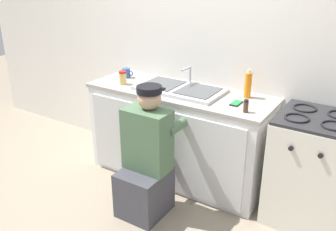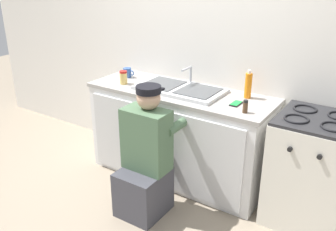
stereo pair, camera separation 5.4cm
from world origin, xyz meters
name	(u,v)px [view 1 (the left image)]	position (x,y,z in m)	size (l,w,h in m)	color
ground_plane	(162,189)	(0.00, 0.00, 0.00)	(12.00, 12.00, 0.00)	gray
back_wall	(199,45)	(0.00, 0.65, 1.25)	(6.00, 0.10, 2.50)	silver
counter_cabinet	(179,136)	(0.00, 0.29, 0.43)	(1.71, 0.62, 0.86)	white
countertop	(180,92)	(0.00, 0.30, 0.88)	(1.75, 0.62, 0.03)	#9E9993
sink_double_basin	(180,88)	(0.00, 0.30, 0.91)	(0.80, 0.44, 0.19)	silver
stove_range	(310,169)	(1.22, 0.30, 0.46)	(0.58, 0.62, 0.92)	silver
plumber_person	(146,163)	(0.06, -0.33, 0.46)	(0.42, 0.61, 1.10)	#3F3F47
soap_bottle_orange	(248,85)	(0.59, 0.46, 1.01)	(0.06, 0.06, 0.25)	orange
spice_bottle_pepper	(246,106)	(0.71, 0.12, 0.94)	(0.04, 0.04, 0.10)	#513823
coffee_mug	(126,73)	(-0.67, 0.37, 0.94)	(0.13, 0.08, 0.09)	#335699
cell_phone	(236,103)	(0.57, 0.26, 0.90)	(0.07, 0.14, 0.01)	black
condiment_jar	(123,78)	(-0.56, 0.17, 0.96)	(0.07, 0.07, 0.13)	#DBB760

